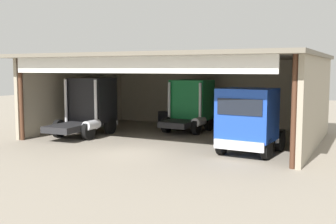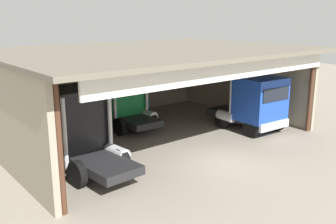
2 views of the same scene
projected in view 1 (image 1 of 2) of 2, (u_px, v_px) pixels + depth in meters
ground_plane at (133, 152)px, 20.27m from camera, size 80.00×80.00×0.00m
workshop_shed at (185, 78)px, 25.43m from camera, size 16.35×12.19×4.92m
truck_black_right_bay at (89, 106)px, 25.55m from camera, size 2.76×5.16×3.55m
truck_green_center_right_bay at (191, 105)px, 27.07m from camera, size 2.64×4.26×3.38m
truck_blue_center_left_bay at (249, 120)px, 19.71m from camera, size 2.74×4.86×3.21m
oil_drum at (242, 124)px, 27.55m from camera, size 0.58×0.58×0.88m
tool_cart at (165, 118)px, 30.28m from camera, size 0.90×0.60×1.00m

